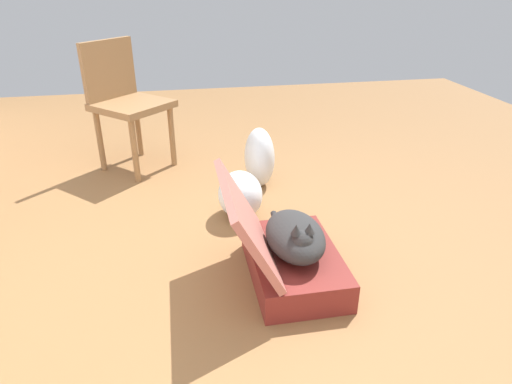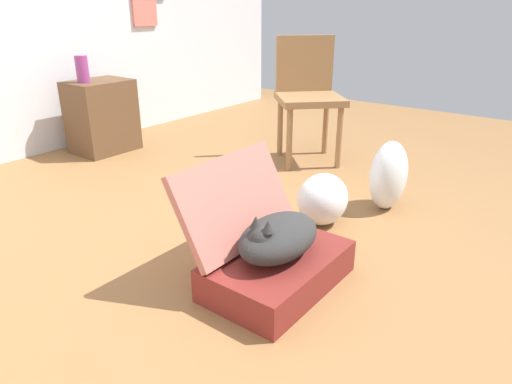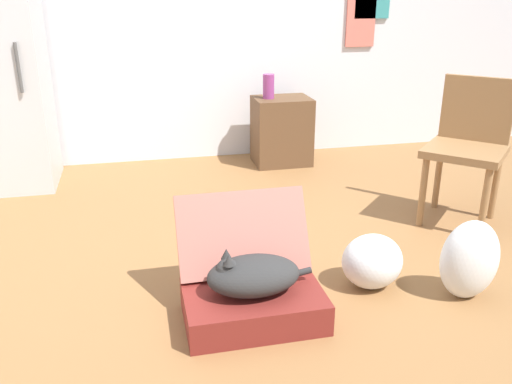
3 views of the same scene
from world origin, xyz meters
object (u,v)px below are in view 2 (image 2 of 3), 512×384
at_px(plastic_bag_clear, 389,175).
at_px(side_table, 102,116).
at_px(suitcase_base, 278,270).
at_px(plastic_bag_white, 323,199).
at_px(vase_tall, 82,69).
at_px(chair, 308,92).
at_px(cat, 278,237).

relative_size(plastic_bag_clear, side_table, 0.72).
bearing_deg(suitcase_base, plastic_bag_white, 13.85).
bearing_deg(vase_tall, plastic_bag_clear, -79.49).
height_order(suitcase_base, side_table, side_table).
distance_m(suitcase_base, plastic_bag_white, 0.70).
xyz_separation_m(plastic_bag_white, plastic_bag_clear, (0.43, -0.21, 0.06)).
distance_m(plastic_bag_clear, vase_tall, 2.49).
bearing_deg(plastic_bag_white, vase_tall, 90.39).
bearing_deg(chair, cat, -107.13).
xyz_separation_m(side_table, chair, (0.86, -1.48, 0.24)).
height_order(suitcase_base, plastic_bag_clear, plastic_bag_clear).
relative_size(plastic_bag_white, plastic_bag_clear, 0.76).
bearing_deg(cat, plastic_bag_white, 13.68).
bearing_deg(suitcase_base, cat, 177.15).
relative_size(cat, vase_tall, 2.50).
bearing_deg(vase_tall, plastic_bag_white, -89.61).
xyz_separation_m(suitcase_base, vase_tall, (0.66, 2.37, 0.62)).
height_order(cat, chair, chair).
distance_m(plastic_bag_white, vase_tall, 2.27).
relative_size(side_table, vase_tall, 2.86).
relative_size(suitcase_base, cat, 1.27).
bearing_deg(cat, plastic_bag_clear, -1.96).
height_order(suitcase_base, plastic_bag_white, plastic_bag_white).
relative_size(plastic_bag_clear, vase_tall, 2.05).
bearing_deg(side_table, plastic_bag_white, -92.81).
relative_size(suitcase_base, plastic_bag_clear, 1.55).
distance_m(side_table, chair, 1.73).
height_order(side_table, vase_tall, vase_tall).
distance_m(cat, chair, 1.90).
bearing_deg(plastic_bag_white, suitcase_base, -166.15).
xyz_separation_m(suitcase_base, plastic_bag_clear, (1.11, -0.04, 0.14)).
bearing_deg(plastic_bag_clear, plastic_bag_white, 154.55).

